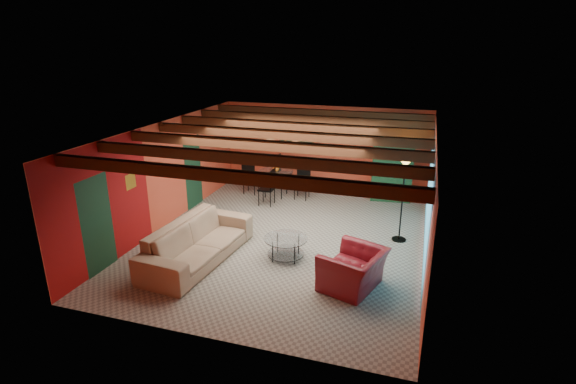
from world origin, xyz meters
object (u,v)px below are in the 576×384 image
(armoire, at_px, (393,168))
(floor_lamp, at_px, (402,200))
(potted_plant, at_px, (396,127))
(armchair, at_px, (353,270))
(vase, at_px, (276,158))
(coffee_table, at_px, (286,248))
(dining_table, at_px, (276,179))
(sofa, at_px, (198,242))

(armoire, xyz_separation_m, floor_lamp, (0.45, -2.93, 0.05))
(floor_lamp, distance_m, potted_plant, 3.19)
(armchair, height_order, vase, vase)
(coffee_table, relative_size, dining_table, 0.46)
(dining_table, xyz_separation_m, armoire, (3.45, 0.76, 0.44))
(potted_plant, bearing_deg, sofa, -124.99)
(sofa, distance_m, floor_lamp, 4.82)
(sofa, bearing_deg, dining_table, 1.77)
(armoire, height_order, vase, armoire)
(dining_table, bearing_deg, armchair, -55.75)
(armchair, bearing_deg, vase, -127.92)
(sofa, distance_m, armoire, 6.49)
(armchair, height_order, dining_table, dining_table)
(coffee_table, height_order, vase, vase)
(armchair, distance_m, potted_plant, 5.74)
(sofa, distance_m, coffee_table, 1.94)
(coffee_table, bearing_deg, floor_lamp, 36.22)
(floor_lamp, bearing_deg, armoire, 98.74)
(sofa, distance_m, vase, 4.61)
(armoire, height_order, floor_lamp, floor_lamp)
(sofa, height_order, coffee_table, sofa)
(armoire, xyz_separation_m, vase, (-3.45, -0.76, 0.22))
(sofa, bearing_deg, floor_lamp, -55.29)
(dining_table, relative_size, vase, 10.25)
(coffee_table, bearing_deg, sofa, -160.24)
(armoire, distance_m, vase, 3.54)
(armchair, relative_size, dining_table, 0.56)
(dining_table, xyz_separation_m, vase, (0.00, 0.00, 0.66))
(sofa, height_order, armchair, sofa)
(sofa, distance_m, armchair, 3.44)
(armoire, relative_size, floor_lamp, 0.95)
(coffee_table, xyz_separation_m, floor_lamp, (2.34, 1.72, 0.80))
(sofa, relative_size, armchair, 2.50)
(armchair, xyz_separation_m, armoire, (0.27, 5.43, 0.60))
(armchair, xyz_separation_m, dining_table, (-3.18, 4.67, 0.16))
(sofa, bearing_deg, armchair, -87.24)
(vase, bearing_deg, coffee_table, -68.16)
(coffee_table, xyz_separation_m, potted_plant, (1.89, 4.64, 1.98))
(sofa, xyz_separation_m, floor_lamp, (4.16, 2.37, 0.61))
(dining_table, distance_m, vase, 0.66)
(armchair, height_order, coffee_table, armchair)
(armoire, bearing_deg, dining_table, -174.15)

